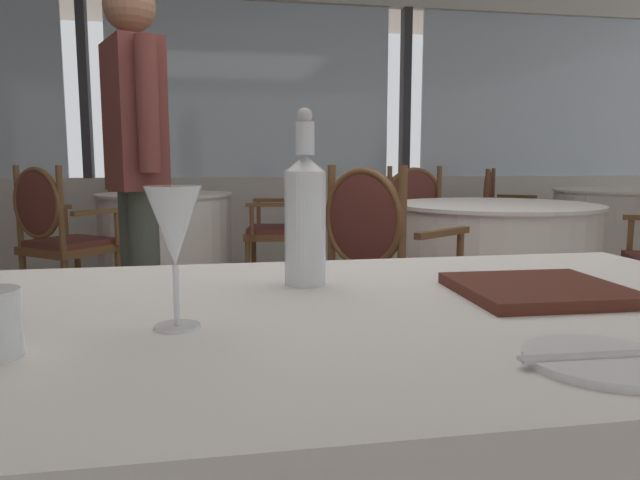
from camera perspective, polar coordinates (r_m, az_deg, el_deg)
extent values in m
plane|color=brown|center=(2.33, 0.20, -17.68)|extent=(13.06, 13.06, 0.00)
cube|color=silver|center=(5.88, -6.44, 2.00)|extent=(9.94, 0.12, 0.85)
cube|color=silver|center=(5.91, -6.64, 14.33)|extent=(2.74, 0.02, 1.68)
cube|color=#333338|center=(6.00, -22.10, 13.74)|extent=(0.08, 0.14, 1.68)
cube|color=silver|center=(6.86, 21.08, 12.95)|extent=(2.74, 0.02, 1.68)
cube|color=#333338|center=(6.19, 8.37, 14.00)|extent=(0.08, 0.14, 1.68)
cube|color=white|center=(0.94, 3.69, -7.15)|extent=(1.52, 0.89, 0.02)
cylinder|color=white|center=(0.75, 25.89, -10.58)|extent=(0.17, 0.17, 0.01)
cube|color=silver|center=(0.75, 25.91, -10.21)|extent=(0.20, 0.02, 0.00)
cylinder|color=white|center=(1.09, -1.46, 1.15)|extent=(0.08, 0.08, 0.21)
cone|color=white|center=(1.08, -1.48, 7.55)|extent=(0.08, 0.08, 0.03)
cylinder|color=white|center=(1.09, -1.49, 9.93)|extent=(0.04, 0.04, 0.06)
sphere|color=silver|center=(1.09, -1.50, 12.14)|extent=(0.03, 0.03, 0.03)
cylinder|color=white|center=(0.84, -13.83, -8.24)|extent=(0.06, 0.06, 0.00)
cylinder|color=white|center=(0.83, -13.92, -5.32)|extent=(0.01, 0.01, 0.08)
cone|color=white|center=(0.82, -14.14, 1.33)|extent=(0.08, 0.08, 0.11)
cube|color=#512319|center=(1.08, 20.65, -4.57)|extent=(0.28, 0.26, 0.02)
cylinder|color=white|center=(3.42, 16.83, 3.28)|extent=(1.16, 1.16, 0.02)
cylinder|color=white|center=(3.47, 16.58, -3.03)|extent=(1.12, 1.12, 0.75)
cylinder|color=brown|center=(3.41, 28.78, -6.73)|extent=(0.04, 0.04, 0.41)
cylinder|color=brown|center=(3.79, 27.40, -5.27)|extent=(0.04, 0.04, 0.41)
cylinder|color=brown|center=(3.78, 28.16, 0.31)|extent=(0.03, 0.03, 0.22)
cube|color=brown|center=(4.26, 10.24, -0.19)|extent=(0.49, 0.49, 0.05)
cube|color=brown|center=(4.26, 10.26, 0.39)|extent=(0.45, 0.45, 0.04)
cylinder|color=brown|center=(4.21, 13.79, -3.48)|extent=(0.04, 0.04, 0.40)
cylinder|color=brown|center=(4.04, 8.77, -3.82)|extent=(0.04, 0.04, 0.40)
cylinder|color=brown|center=(4.56, 11.41, -2.57)|extent=(0.04, 0.04, 0.40)
cylinder|color=brown|center=(4.40, 6.71, -2.84)|extent=(0.04, 0.04, 0.40)
cylinder|color=brown|center=(4.50, 11.58, 3.83)|extent=(0.04, 0.04, 0.52)
cylinder|color=brown|center=(4.34, 6.82, 3.79)|extent=(0.04, 0.04, 0.52)
ellipsoid|color=brown|center=(4.43, 9.17, 4.16)|extent=(0.39, 0.08, 0.44)
torus|color=brown|center=(4.43, 9.17, 4.16)|extent=(0.45, 0.07, 0.45)
cube|color=brown|center=(4.33, 13.44, 3.11)|extent=(0.06, 0.37, 0.03)
cylinder|color=brown|center=(4.22, 14.29, 1.46)|extent=(0.03, 0.03, 0.22)
cube|color=brown|center=(4.12, 7.28, 3.03)|extent=(0.06, 0.37, 0.03)
cylinder|color=brown|center=(4.00, 8.00, 1.30)|extent=(0.03, 0.03, 0.22)
cube|color=brown|center=(2.70, 7.16, -4.04)|extent=(0.64, 0.64, 0.05)
cube|color=brown|center=(2.69, 7.17, -3.14)|extent=(0.59, 0.59, 0.04)
cylinder|color=brown|center=(3.03, 6.45, -7.38)|extent=(0.04, 0.04, 0.43)
cylinder|color=brown|center=(2.81, 12.89, -8.75)|extent=(0.04, 0.04, 0.43)
cylinder|color=brown|center=(2.74, 1.12, -8.95)|extent=(0.04, 0.04, 0.43)
cylinder|color=brown|center=(2.49, 7.84, -10.74)|extent=(0.04, 0.04, 0.43)
cylinder|color=brown|center=(2.64, 1.15, 1.87)|extent=(0.04, 0.04, 0.51)
cylinder|color=brown|center=(2.38, 8.06, 1.17)|extent=(0.04, 0.04, 0.51)
ellipsoid|color=brown|center=(2.49, 4.20, 2.09)|extent=(0.26, 0.35, 0.43)
torus|color=brown|center=(2.49, 4.20, 2.09)|extent=(0.27, 0.38, 0.44)
cube|color=brown|center=(2.84, 3.53, 1.57)|extent=(0.32, 0.24, 0.03)
cylinder|color=brown|center=(2.96, 5.33, -0.35)|extent=(0.03, 0.03, 0.22)
cube|color=brown|center=(2.53, 11.97, 0.70)|extent=(0.32, 0.24, 0.03)
cylinder|color=brown|center=(2.67, 13.58, -1.40)|extent=(0.03, 0.03, 0.22)
cylinder|color=white|center=(5.68, 28.01, 4.31)|extent=(1.23, 1.23, 0.02)
cylinder|color=white|center=(5.71, 27.77, 0.47)|extent=(1.20, 1.20, 0.75)
cube|color=brown|center=(5.72, 18.21, 1.51)|extent=(0.64, 0.64, 0.05)
cube|color=brown|center=(5.72, 18.23, 1.94)|extent=(0.59, 0.59, 0.04)
cylinder|color=brown|center=(5.93, 20.25, -0.57)|extent=(0.04, 0.04, 0.40)
cylinder|color=brown|center=(5.53, 19.95, -1.11)|extent=(0.04, 0.04, 0.40)
cylinder|color=brown|center=(5.97, 16.42, -0.36)|extent=(0.04, 0.04, 0.40)
cylinder|color=brown|center=(5.57, 15.85, -0.88)|extent=(0.04, 0.04, 0.40)
cylinder|color=brown|center=(5.92, 16.60, 4.39)|extent=(0.04, 0.04, 0.49)
cylinder|color=brown|center=(5.52, 16.04, 4.20)|extent=(0.04, 0.04, 0.49)
ellipsoid|color=brown|center=(5.72, 16.19, 4.55)|extent=(0.26, 0.35, 0.41)
torus|color=brown|center=(5.72, 16.19, 4.55)|extent=(0.27, 0.37, 0.42)
cube|color=brown|center=(5.95, 18.76, 4.07)|extent=(0.32, 0.24, 0.03)
cylinder|color=brown|center=(5.94, 20.07, 2.95)|extent=(0.03, 0.03, 0.22)
cube|color=brown|center=(5.45, 18.25, 3.81)|extent=(0.32, 0.24, 0.03)
cylinder|color=brown|center=(5.44, 19.67, 2.58)|extent=(0.03, 0.03, 0.22)
cylinder|color=white|center=(4.54, -15.00, 4.33)|extent=(1.00, 1.00, 0.02)
cylinder|color=white|center=(4.57, -14.83, -0.46)|extent=(0.97, 0.97, 0.75)
cube|color=brown|center=(4.43, -4.26, 0.55)|extent=(0.53, 0.53, 0.05)
cube|color=brown|center=(4.42, -4.27, 1.10)|extent=(0.49, 0.49, 0.04)
cylinder|color=brown|center=(4.29, -7.08, -2.95)|extent=(0.04, 0.04, 0.43)
cylinder|color=brown|center=(4.68, -6.52, -2.05)|extent=(0.04, 0.04, 0.43)
cylinder|color=brown|center=(4.26, -1.71, -2.96)|extent=(0.04, 0.04, 0.43)
cylinder|color=brown|center=(4.65, -1.61, -2.06)|extent=(0.04, 0.04, 0.43)
cylinder|color=brown|center=(4.20, -1.74, 3.89)|extent=(0.04, 0.04, 0.49)
cylinder|color=brown|center=(4.59, -1.63, 4.22)|extent=(0.04, 0.04, 0.49)
ellipsoid|color=brown|center=(4.39, -1.49, 4.38)|extent=(0.12, 0.39, 0.41)
torus|color=brown|center=(4.39, -1.49, 4.38)|extent=(0.10, 0.43, 0.43)
cube|color=brown|center=(4.16, -4.79, 3.47)|extent=(0.37, 0.10, 0.03)
cylinder|color=brown|center=(4.18, -6.71, 1.96)|extent=(0.03, 0.03, 0.22)
cube|color=brown|center=(4.66, -4.33, 3.92)|extent=(0.37, 0.10, 0.03)
cylinder|color=brown|center=(4.68, -6.05, 2.56)|extent=(0.03, 0.03, 0.22)
cube|color=brown|center=(5.38, -17.29, 1.15)|extent=(0.59, 0.59, 0.05)
cube|color=brown|center=(5.37, -17.31, 1.60)|extent=(0.54, 0.54, 0.04)
cylinder|color=brown|center=(5.26, -14.57, -1.34)|extent=(0.04, 0.04, 0.40)
cylinder|color=brown|center=(5.17, -18.84, -1.66)|extent=(0.04, 0.04, 0.40)
cylinder|color=brown|center=(5.64, -15.69, -0.79)|extent=(0.04, 0.04, 0.40)
cylinder|color=brown|center=(5.56, -19.68, -1.08)|extent=(0.04, 0.04, 0.40)
cylinder|color=brown|center=(5.60, -15.87, 4.17)|extent=(0.04, 0.04, 0.48)
cylinder|color=brown|center=(5.51, -19.91, 3.96)|extent=(0.04, 0.04, 0.48)
ellipsoid|color=brown|center=(5.56, -17.92, 4.32)|extent=(0.38, 0.18, 0.40)
torus|color=brown|center=(5.56, -17.92, 4.32)|extent=(0.40, 0.17, 0.42)
cube|color=brown|center=(5.40, -14.75, 3.88)|extent=(0.16, 0.36, 0.03)
cylinder|color=brown|center=(5.27, -14.30, 2.61)|extent=(0.03, 0.03, 0.22)
cube|color=brown|center=(5.28, -19.98, 3.59)|extent=(0.16, 0.36, 0.03)
cylinder|color=brown|center=(5.15, -19.64, 2.29)|extent=(0.03, 0.03, 0.22)
cube|color=brown|center=(4.01, -23.28, -0.79)|extent=(0.65, 0.65, 0.05)
cube|color=brown|center=(4.00, -23.31, -0.19)|extent=(0.60, 0.60, 0.04)
cylinder|color=brown|center=(4.32, -22.62, -3.39)|extent=(0.04, 0.04, 0.43)
cylinder|color=brown|center=(4.02, -19.10, -4.02)|extent=(0.04, 0.04, 0.43)
cylinder|color=brown|center=(4.10, -27.03, -4.22)|extent=(0.04, 0.04, 0.43)
cylinder|color=brown|center=(3.78, -23.66, -4.98)|extent=(0.04, 0.04, 0.43)
cylinder|color=brown|center=(4.03, -27.47, 2.96)|extent=(0.04, 0.04, 0.50)
cylinder|color=brown|center=(3.70, -24.08, 2.82)|extent=(0.04, 0.04, 0.50)
ellipsoid|color=brown|center=(3.86, -26.06, 3.25)|extent=(0.33, 0.29, 0.42)
torus|color=brown|center=(3.86, -26.06, 3.25)|extent=(0.35, 0.30, 0.43)
cube|color=brown|center=(4.20, -25.31, 2.81)|extent=(0.26, 0.31, 0.03)
cylinder|color=brown|center=(4.29, -23.69, 1.51)|extent=(0.03, 0.03, 0.22)
cube|color=brown|center=(3.80, -20.95, 2.61)|extent=(0.26, 0.31, 0.03)
cylinder|color=brown|center=(3.90, -19.28, 1.18)|extent=(0.03, 0.03, 0.22)
cylinder|color=#424C42|center=(2.90, -17.63, -3.87)|extent=(0.13, 0.13, 0.87)
cylinder|color=#424C42|center=(2.73, -16.67, -4.54)|extent=(0.13, 0.13, 0.87)
cube|color=brown|center=(2.76, -17.79, 11.48)|extent=(0.32, 0.41, 0.65)
sphere|color=#9E7051|center=(2.84, -18.20, 20.97)|extent=(0.23, 0.23, 0.23)
cylinder|color=brown|center=(2.98, -18.90, 11.76)|extent=(0.09, 0.09, 0.56)
cylinder|color=brown|center=(2.56, -16.56, 12.61)|extent=(0.09, 0.09, 0.56)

